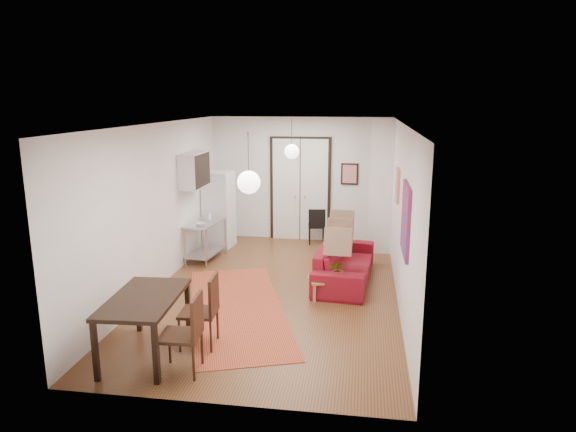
# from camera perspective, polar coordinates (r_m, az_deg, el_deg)

# --- Properties ---
(floor) EXTENTS (7.00, 7.00, 0.00)m
(floor) POSITION_cam_1_polar(r_m,az_deg,el_deg) (9.15, -1.36, -8.26)
(floor) COLOR brown
(floor) RESTS_ON ground
(ceiling) EXTENTS (4.20, 7.00, 0.02)m
(ceiling) POSITION_cam_1_polar(r_m,az_deg,el_deg) (8.55, -1.47, 10.18)
(ceiling) COLOR silver
(ceiling) RESTS_ON wall_back
(wall_back) EXTENTS (4.20, 0.02, 2.90)m
(wall_back) POSITION_cam_1_polar(r_m,az_deg,el_deg) (12.14, 1.40, 4.11)
(wall_back) COLOR white
(wall_back) RESTS_ON floor
(wall_front) EXTENTS (4.20, 0.02, 2.90)m
(wall_front) POSITION_cam_1_polar(r_m,az_deg,el_deg) (5.45, -7.72, -7.12)
(wall_front) COLOR white
(wall_front) RESTS_ON floor
(wall_left) EXTENTS (0.02, 7.00, 2.90)m
(wall_left) POSITION_cam_1_polar(r_m,az_deg,el_deg) (9.32, -14.25, 1.02)
(wall_left) COLOR white
(wall_left) RESTS_ON floor
(wall_right) EXTENTS (0.02, 7.00, 2.90)m
(wall_right) POSITION_cam_1_polar(r_m,az_deg,el_deg) (8.64, 12.45, 0.19)
(wall_right) COLOR white
(wall_right) RESTS_ON floor
(double_doors) EXTENTS (1.44, 0.06, 2.50)m
(double_doors) POSITION_cam_1_polar(r_m,az_deg,el_deg) (12.14, 1.36, 2.92)
(double_doors) COLOR silver
(double_doors) RESTS_ON wall_back
(stub_partition) EXTENTS (0.50, 0.10, 2.90)m
(stub_partition) POSITION_cam_1_polar(r_m,az_deg,el_deg) (11.12, 10.30, 3.10)
(stub_partition) COLOR white
(stub_partition) RESTS_ON floor
(wall_cabinet) EXTENTS (0.35, 1.00, 0.70)m
(wall_cabinet) POSITION_cam_1_polar(r_m,az_deg,el_deg) (10.57, -10.38, 5.05)
(wall_cabinet) COLOR white
(wall_cabinet) RESTS_ON wall_left
(painting_popart) EXTENTS (0.05, 1.00, 1.00)m
(painting_popart) POSITION_cam_1_polar(r_m,az_deg,el_deg) (7.38, 12.96, -0.40)
(painting_popart) COLOR red
(painting_popart) RESTS_ON wall_right
(painting_abstract) EXTENTS (0.05, 0.50, 0.60)m
(painting_abstract) POSITION_cam_1_polar(r_m,az_deg,el_deg) (9.35, 12.08, 3.36)
(painting_abstract) COLOR white
(painting_abstract) RESTS_ON wall_right
(poster_back) EXTENTS (0.40, 0.03, 0.50)m
(poster_back) POSITION_cam_1_polar(r_m,az_deg,el_deg) (12.01, 6.86, 4.65)
(poster_back) COLOR red
(poster_back) RESTS_ON wall_back
(print_left) EXTENTS (0.03, 0.44, 0.54)m
(print_left) POSITION_cam_1_polar(r_m,az_deg,el_deg) (11.08, -10.30, 5.67)
(print_left) COLOR #92613C
(print_left) RESTS_ON wall_left
(pendant_back) EXTENTS (0.30, 0.30, 0.80)m
(pendant_back) POSITION_cam_1_polar(r_m,az_deg,el_deg) (10.57, 0.42, 7.18)
(pendant_back) COLOR white
(pendant_back) RESTS_ON ceiling
(pendant_front) EXTENTS (0.30, 0.30, 0.80)m
(pendant_front) POSITION_cam_1_polar(r_m,az_deg,el_deg) (6.66, -4.38, 3.76)
(pendant_front) COLOR white
(pendant_front) RESTS_ON ceiling
(kilim_rug) EXTENTS (2.59, 4.08, 0.01)m
(kilim_rug) POSITION_cam_1_polar(r_m,az_deg,el_deg) (8.45, -5.68, -10.14)
(kilim_rug) COLOR #C04C30
(kilim_rug) RESTS_ON floor
(sofa) EXTENTS (2.39, 1.10, 0.68)m
(sofa) POSITION_cam_1_polar(r_m,az_deg,el_deg) (9.59, 6.33, -5.19)
(sofa) COLOR maroon
(sofa) RESTS_ON floor
(coffee_table) EXTENTS (0.86, 0.63, 0.34)m
(coffee_table) POSITION_cam_1_polar(r_m,az_deg,el_deg) (8.78, 4.93, -7.20)
(coffee_table) COLOR #A6764E
(coffee_table) RESTS_ON floor
(potted_plant) EXTENTS (0.34, 0.36, 0.33)m
(potted_plant) POSITION_cam_1_polar(r_m,az_deg,el_deg) (8.70, 5.61, -5.91)
(potted_plant) COLOR #36622C
(potted_plant) RESTS_ON coffee_table
(kitchen_counter) EXTENTS (0.68, 1.13, 0.82)m
(kitchen_counter) POSITION_cam_1_polar(r_m,az_deg,el_deg) (10.84, -9.14, -2.19)
(kitchen_counter) COLOR silver
(kitchen_counter) RESTS_ON floor
(bowl) EXTENTS (0.25, 0.25, 0.05)m
(bowl) POSITION_cam_1_polar(r_m,az_deg,el_deg) (10.48, -9.69, -0.87)
(bowl) COLOR silver
(bowl) RESTS_ON kitchen_counter
(soap_bottle) EXTENTS (0.10, 0.10, 0.17)m
(soap_bottle) POSITION_cam_1_polar(r_m,az_deg,el_deg) (10.98, -8.82, 0.11)
(soap_bottle) COLOR #5391B5
(soap_bottle) RESTS_ON kitchen_counter
(fridge) EXTENTS (0.66, 0.66, 1.72)m
(fridge) POSITION_cam_1_polar(r_m,az_deg,el_deg) (11.73, -7.68, 0.74)
(fridge) COLOR white
(fridge) RESTS_ON floor
(dining_table) EXTENTS (0.92, 1.52, 0.81)m
(dining_table) POSITION_cam_1_polar(r_m,az_deg,el_deg) (6.98, -15.67, -9.32)
(dining_table) COLOR black
(dining_table) RESTS_ON floor
(dining_chair_near) EXTENTS (0.51, 0.70, 1.01)m
(dining_chair_near) POSITION_cam_1_polar(r_m,az_deg,el_deg) (7.21, -9.71, -9.46)
(dining_chair_near) COLOR #381D12
(dining_chair_near) RESTS_ON floor
(dining_chair_far) EXTENTS (0.51, 0.70, 1.01)m
(dining_chair_far) POSITION_cam_1_polar(r_m,az_deg,el_deg) (6.60, -11.62, -11.70)
(dining_chair_far) COLOR #381D12
(dining_chair_far) RESTS_ON floor
(black_side_chair) EXTENTS (0.43, 0.43, 0.84)m
(black_side_chair) POSITION_cam_1_polar(r_m,az_deg,el_deg) (12.02, 3.23, -0.66)
(black_side_chair) COLOR black
(black_side_chair) RESTS_ON floor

